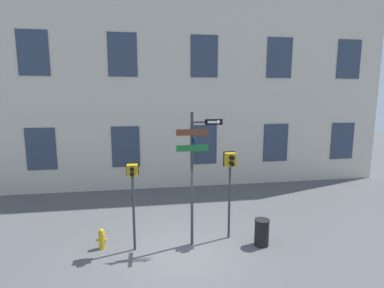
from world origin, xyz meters
name	(u,v)px	position (x,y,z in m)	size (l,w,h in m)	color
ground_plane	(183,254)	(0.00, 0.00, 0.00)	(60.00, 60.00, 0.00)	#515154
building_facade	(164,56)	(0.00, 7.01, 6.73)	(24.00, 0.63, 13.45)	beige
street_sign_pole	(194,166)	(0.46, 0.54, 2.63)	(1.46, 0.80, 4.30)	#2D2D33
pedestrian_signal_left	(133,184)	(-1.45, 0.48, 2.16)	(0.38, 0.40, 2.78)	#2D2D33
pedestrian_signal_right	(230,171)	(1.69, 0.80, 2.36)	(0.40, 0.40, 2.97)	#2D2D33
fire_hydrant	(102,239)	(-2.48, 0.72, 0.32)	(0.35, 0.19, 0.66)	gold
trash_bin	(262,232)	(2.60, 0.12, 0.44)	(0.49, 0.49, 0.87)	black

